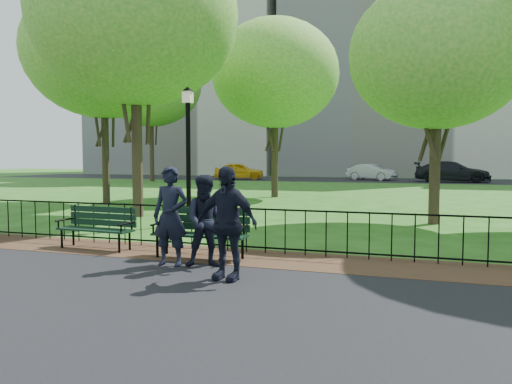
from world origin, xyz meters
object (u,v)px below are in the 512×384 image
(sedan_dark, at_px, (452,172))
(tree_far_c, at_px, (275,74))
(tree_near_e, at_px, (438,55))
(person_mid, at_px, (207,221))
(person_right, at_px, (227,223))
(lamppost, at_px, (188,150))
(tree_far_w, at_px, (151,83))
(park_bench_left_a, at_px, (98,223))
(tree_mid_w, at_px, (103,51))
(person_left, at_px, (171,216))
(tree_near_w, at_px, (135,17))
(park_bench_main, at_px, (188,225))
(sedan_silver, at_px, (372,172))
(taxi, at_px, (239,171))

(sedan_dark, bearing_deg, tree_far_c, 155.94)
(tree_near_e, bearing_deg, person_mid, -117.88)
(tree_far_c, height_order, person_right, tree_far_c)
(lamppost, bearing_deg, tree_far_c, 92.88)
(tree_far_w, bearing_deg, park_bench_left_a, -61.86)
(tree_far_w, bearing_deg, tree_near_e, -43.62)
(person_mid, bearing_deg, tree_near_e, 38.46)
(tree_mid_w, relative_size, person_left, 5.16)
(tree_near_w, height_order, person_left, tree_near_w)
(park_bench_left_a, distance_m, tree_far_c, 15.07)
(tree_far_w, relative_size, sedan_dark, 2.01)
(park_bench_main, distance_m, park_bench_left_a, 2.19)
(lamppost, distance_m, tree_far_w, 26.67)
(tree_near_e, bearing_deg, person_right, -111.76)
(park_bench_main, relative_size, lamppost, 0.47)
(park_bench_left_a, bearing_deg, sedan_silver, 89.76)
(tree_near_e, xyz_separation_m, person_right, (-3.16, -7.93, -3.87))
(park_bench_main, xyz_separation_m, taxi, (-10.73, 31.45, 0.09))
(tree_near_e, relative_size, tree_mid_w, 0.77)
(tree_far_c, bearing_deg, park_bench_main, -80.02)
(park_bench_left_a, xyz_separation_m, tree_near_w, (-2.29, 5.20, 5.72))
(person_right, bearing_deg, park_bench_main, 142.87)
(person_left, bearing_deg, taxi, 104.45)
(taxi, xyz_separation_m, sedan_silver, (10.90, 2.01, -0.05))
(taxi, bearing_deg, tree_near_w, 174.71)
(park_bench_main, xyz_separation_m, tree_far_c, (-2.53, 14.36, 5.18))
(person_mid, bearing_deg, lamppost, 95.85)
(person_left, relative_size, sedan_dark, 0.32)
(tree_near_e, height_order, person_left, tree_near_e)
(park_bench_main, height_order, tree_far_c, tree_far_c)
(tree_near_e, bearing_deg, tree_near_w, -172.76)
(lamppost, height_order, tree_far_w, tree_far_w)
(tree_far_w, bearing_deg, sedan_silver, 24.41)
(park_bench_main, height_order, tree_mid_w, tree_mid_w)
(lamppost, bearing_deg, tree_far_w, 122.47)
(park_bench_main, bearing_deg, tree_near_w, 129.14)
(tree_near_e, relative_size, sedan_dark, 1.26)
(tree_near_w, xyz_separation_m, sedan_silver, (4.64, 28.02, -5.59))
(tree_far_w, xyz_separation_m, taxi, (5.29, 5.33, -6.89))
(tree_near_e, bearing_deg, sedan_silver, 99.11)
(sedan_silver, bearing_deg, tree_near_e, -149.41)
(sedan_dark, bearing_deg, person_right, 173.95)
(tree_far_c, distance_m, sedan_dark, 20.36)
(taxi, bearing_deg, sedan_silver, -98.36)
(park_bench_main, bearing_deg, taxi, 108.63)
(tree_near_e, bearing_deg, park_bench_left_a, -136.40)
(park_bench_left_a, xyz_separation_m, tree_far_c, (-0.35, 14.12, 5.27))
(person_mid, bearing_deg, sedan_silver, 67.18)
(tree_near_w, bearing_deg, sedan_silver, 80.60)
(person_left, distance_m, sedan_silver, 34.18)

